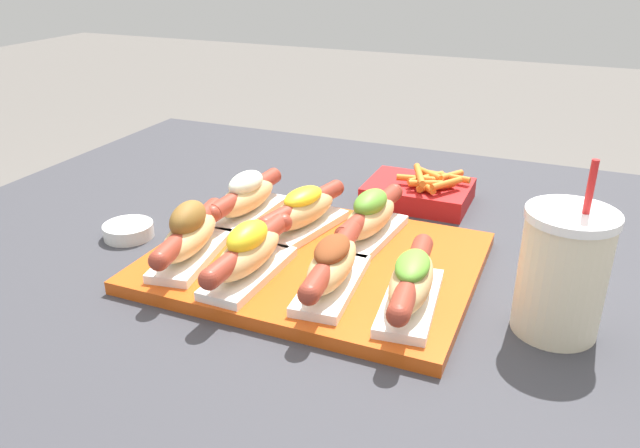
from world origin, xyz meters
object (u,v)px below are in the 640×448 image
object	(u,v)px
hot_dog_1	(248,253)
sauce_bowl	(128,230)
hot_dog_0	(190,235)
drink_cup	(563,272)
hot_dog_5	(303,210)
hot_dog_3	(411,282)
hot_dog_6	(371,216)
hot_dog_2	(332,265)
hot_dog_4	(245,198)
serving_tray	(314,262)
fries_basket	(419,191)

from	to	relation	value
hot_dog_1	sauce_bowl	distance (m)	0.26
hot_dog_0	sauce_bowl	size ratio (longest dim) A/B	2.65
drink_cup	hot_dog_5	bearing A→B (deg)	164.87
drink_cup	sauce_bowl	bearing A→B (deg)	179.18
hot_dog_3	hot_dog_5	bearing A→B (deg)	145.01
hot_dog_3	hot_dog_5	distance (m)	0.25
hot_dog_3	hot_dog_6	world-z (taller)	hot_dog_6
hot_dog_2	hot_dog_4	bearing A→B (deg)	144.03
serving_tray	drink_cup	bearing A→B (deg)	-5.42
serving_tray	hot_dog_4	size ratio (longest dim) A/B	2.16
serving_tray	drink_cup	world-z (taller)	drink_cup
hot_dog_3	hot_dog_6	size ratio (longest dim) A/B	1.00
hot_dog_4	fries_basket	world-z (taller)	hot_dog_4
hot_dog_2	sauce_bowl	world-z (taller)	hot_dog_2
hot_dog_4	hot_dog_5	size ratio (longest dim) A/B	1.02
hot_dog_1	fries_basket	distance (m)	0.40
hot_dog_0	drink_cup	distance (m)	0.47
hot_dog_1	drink_cup	xyz separation A→B (m)	(0.37, 0.06, 0.02)
hot_dog_0	hot_dog_6	xyz separation A→B (m)	(0.20, 0.16, -0.00)
hot_dog_0	hot_dog_2	size ratio (longest dim) A/B	0.99
hot_dog_0	hot_dog_6	bearing A→B (deg)	37.88
serving_tray	hot_dog_1	world-z (taller)	hot_dog_1
hot_dog_3	fries_basket	world-z (taller)	hot_dog_3
hot_dog_1	hot_dog_3	size ratio (longest dim) A/B	1.00
hot_dog_5	sauce_bowl	world-z (taller)	hot_dog_5
hot_dog_6	hot_dog_2	bearing A→B (deg)	-88.79
hot_dog_0	hot_dog_6	world-z (taller)	hot_dog_0
serving_tray	hot_dog_5	bearing A→B (deg)	124.98
serving_tray	hot_dog_1	distance (m)	0.11
hot_dog_3	hot_dog_6	distance (m)	0.19
hot_dog_5	hot_dog_1	bearing A→B (deg)	-92.23
drink_cup	fries_basket	size ratio (longest dim) A/B	1.21
fries_basket	serving_tray	bearing A→B (deg)	-104.18
hot_dog_4	fries_basket	size ratio (longest dim) A/B	1.16
hot_dog_0	hot_dog_3	distance (m)	0.31
hot_dog_6	fries_basket	distance (m)	0.21
hot_dog_0	hot_dog_6	size ratio (longest dim) A/B	0.99
hot_dog_2	hot_dog_5	distance (m)	0.17
hot_dog_6	fries_basket	bearing A→B (deg)	84.15
hot_dog_2	drink_cup	size ratio (longest dim) A/B	0.96
hot_dog_6	fries_basket	xyz separation A→B (m)	(0.02, 0.20, -0.03)
serving_tray	drink_cup	distance (m)	0.33
hot_dog_4	serving_tray	bearing A→B (deg)	-27.13
hot_dog_5	fries_basket	bearing A→B (deg)	61.16
hot_dog_2	drink_cup	xyz separation A→B (m)	(0.26, 0.04, 0.02)
sauce_bowl	drink_cup	distance (m)	0.62
hot_dog_2	hot_dog_4	xyz separation A→B (m)	(-0.21, 0.15, 0.00)
hot_dog_3	hot_dog_4	xyz separation A→B (m)	(-0.31, 0.15, 0.00)
serving_tray	sauce_bowl	distance (m)	0.30
serving_tray	hot_dog_5	xyz separation A→B (m)	(-0.05, 0.07, 0.04)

